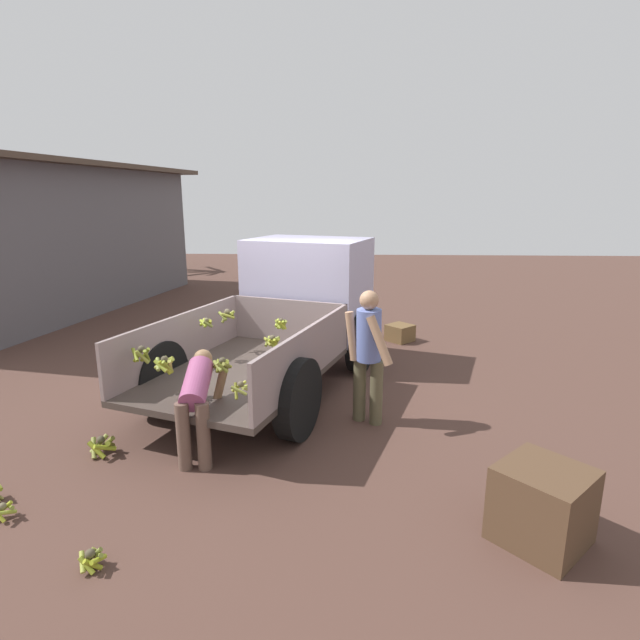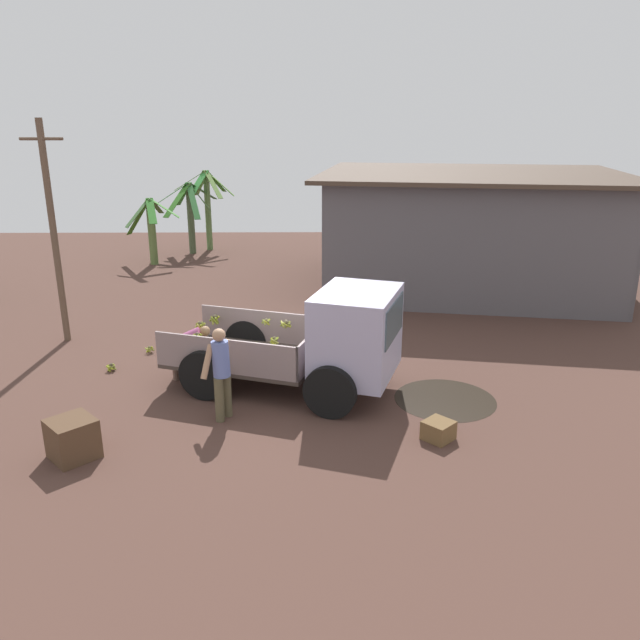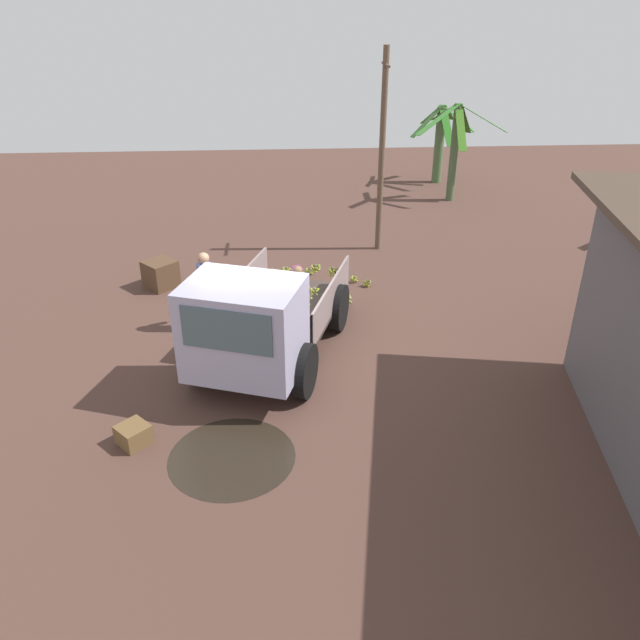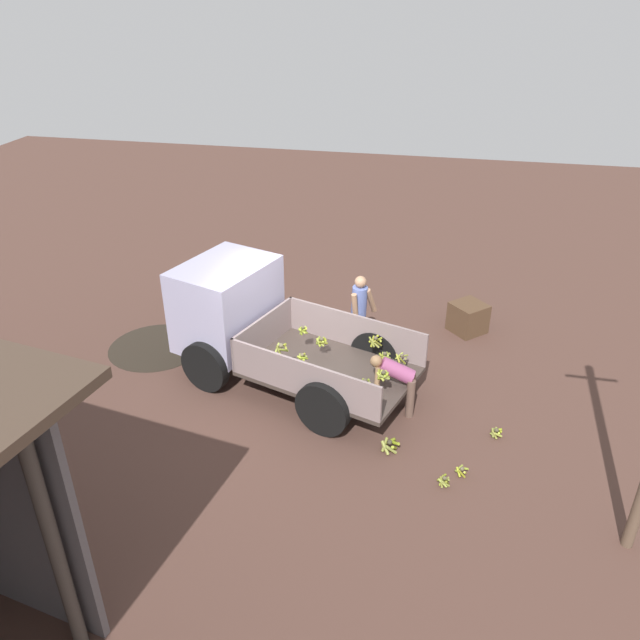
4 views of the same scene
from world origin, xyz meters
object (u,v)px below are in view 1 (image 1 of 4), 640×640
at_px(banana_bunch_on_ground_0, 91,559).
at_px(wooden_crate_1, 400,333).
at_px(person_worker_loading, 197,398).
at_px(banana_bunch_on_ground_2, 4,510).
at_px(banana_bunch_on_ground_3, 102,445).
at_px(person_foreground_visitor, 368,351).
at_px(cargo_truck, 298,303).
at_px(wooden_crate_0, 542,505).

relative_size(banana_bunch_on_ground_0, wooden_crate_1, 0.48).
distance_m(banana_bunch_on_ground_0, wooden_crate_1, 7.16).
xyz_separation_m(person_worker_loading, banana_bunch_on_ground_2, (-1.18, 1.44, -0.60)).
bearing_deg(banana_bunch_on_ground_3, person_foreground_visitor, -71.72).
bearing_deg(banana_bunch_on_ground_2, person_worker_loading, -50.66).
bearing_deg(banana_bunch_on_ground_3, cargo_truck, -32.80).
distance_m(banana_bunch_on_ground_2, wooden_crate_0, 4.68).
relative_size(cargo_truck, person_worker_loading, 4.32).
height_order(cargo_truck, wooden_crate_1, cargo_truck).
bearing_deg(wooden_crate_1, banana_bunch_on_ground_0, 154.50).
height_order(person_foreground_visitor, banana_bunch_on_ground_0, person_foreground_visitor).
bearing_deg(banana_bunch_on_ground_2, wooden_crate_0, -90.69).
distance_m(person_worker_loading, banana_bunch_on_ground_0, 1.88).
xyz_separation_m(person_foreground_visitor, person_worker_loading, (-0.97, 1.88, -0.25)).
height_order(banana_bunch_on_ground_0, banana_bunch_on_ground_3, banana_bunch_on_ground_3).
height_order(banana_bunch_on_ground_0, wooden_crate_0, wooden_crate_0).
bearing_deg(banana_bunch_on_ground_0, person_worker_loading, -11.77).
bearing_deg(person_foreground_visitor, banana_bunch_on_ground_3, -42.84).
distance_m(cargo_truck, wooden_crate_0, 4.92).
height_order(person_foreground_visitor, banana_bunch_on_ground_2, person_foreground_visitor).
bearing_deg(person_worker_loading, banana_bunch_on_ground_0, 164.90).
height_order(banana_bunch_on_ground_3, wooden_crate_1, wooden_crate_1).
bearing_deg(banana_bunch_on_ground_3, wooden_crate_1, -38.90).
distance_m(banana_bunch_on_ground_2, wooden_crate_1, 7.22).
relative_size(person_foreground_visitor, wooden_crate_1, 3.83).
bearing_deg(person_worker_loading, wooden_crate_0, -114.30).
height_order(person_worker_loading, wooden_crate_1, person_worker_loading).
bearing_deg(wooden_crate_0, person_worker_loading, 69.02).
xyz_separation_m(person_worker_loading, wooden_crate_0, (-1.24, -3.23, -0.37)).
bearing_deg(person_foreground_visitor, banana_bunch_on_ground_2, -28.23).
height_order(cargo_truck, wooden_crate_0, cargo_truck).
height_order(banana_bunch_on_ground_0, banana_bunch_on_ground_2, banana_bunch_on_ground_0).
relative_size(cargo_truck, person_foreground_visitor, 2.84).
bearing_deg(banana_bunch_on_ground_2, cargo_truck, -28.62).
distance_m(banana_bunch_on_ground_3, wooden_crate_0, 4.50).
xyz_separation_m(person_worker_loading, banana_bunch_on_ground_3, (-0.02, 1.10, -0.57)).
distance_m(person_foreground_visitor, banana_bunch_on_ground_0, 3.63).
bearing_deg(wooden_crate_1, banana_bunch_on_ground_3, 141.10).
bearing_deg(wooden_crate_0, banana_bunch_on_ground_0, 98.01).
relative_size(banana_bunch_on_ground_3, wooden_crate_1, 0.74).
bearing_deg(banana_bunch_on_ground_3, person_worker_loading, -89.08).
distance_m(person_foreground_visitor, wooden_crate_1, 3.92).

